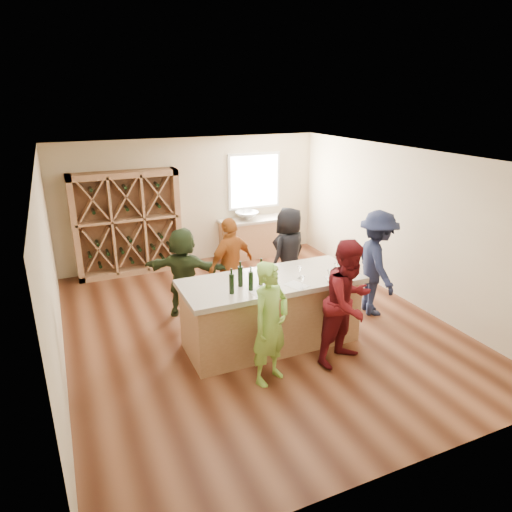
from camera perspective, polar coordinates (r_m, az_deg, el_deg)
name	(u,v)px	position (r m, az deg, el deg)	size (l,w,h in m)	color
floor	(255,327)	(7.83, -0.08, -8.86)	(6.00, 7.00, 0.10)	#5B311D
ceiling	(255,153)	(6.93, -0.09, 12.72)	(6.00, 7.00, 0.10)	white
wall_back	(192,201)	(10.48, -8.00, 6.86)	(6.00, 0.10, 2.80)	#C9B792
wall_front	(411,357)	(4.52, 18.82, -11.88)	(6.00, 0.10, 2.80)	#C9B792
wall_left	(47,275)	(6.70, -24.71, -2.18)	(0.10, 7.00, 2.80)	#C9B792
wall_right	(406,225)	(8.87, 18.28, 3.72)	(0.10, 7.00, 2.80)	#C9B792
window_frame	(254,181)	(10.83, -0.24, 9.36)	(1.30, 0.06, 1.30)	white
window_pane	(255,181)	(10.80, -0.16, 9.33)	(1.18, 0.01, 1.18)	white
wine_rack	(128,224)	(9.99, -15.76, 3.90)	(2.20, 0.45, 2.20)	#9D6F4B
back_counter_base	(255,238)	(10.87, -0.14, 2.22)	(1.60, 0.58, 0.86)	#9D6F4B
back_counter_top	(255,220)	(10.74, -0.14, 4.56)	(1.70, 0.62, 0.06)	#B2A492
sink	(247,215)	(10.63, -1.13, 5.09)	(0.54, 0.54, 0.19)	silver
faucet	(244,211)	(10.78, -1.51, 5.60)	(0.02, 0.02, 0.30)	silver
tasting_counter_base	(271,314)	(7.05, 1.89, -7.23)	(2.60, 1.00, 1.00)	#9D6F4B
tasting_counter_top	(271,281)	(6.82, 1.95, -3.18)	(2.72, 1.12, 0.08)	#B2A492
wine_bottle_b	(232,284)	(6.27, -3.07, -3.49)	(0.07, 0.07, 0.29)	black
wine_bottle_c	(240,276)	(6.50, -1.97, -2.57)	(0.07, 0.07, 0.30)	black
wine_bottle_d	(251,281)	(6.36, -0.65, -3.18)	(0.07, 0.07, 0.28)	black
wine_bottle_e	(261,274)	(6.55, 0.65, -2.27)	(0.08, 0.08, 0.32)	black
wine_glass_a	(264,289)	(6.25, 0.98, -4.18)	(0.06, 0.06, 0.16)	white
wine_glass_b	(302,282)	(6.47, 5.80, -3.29)	(0.07, 0.07, 0.19)	white
wine_glass_c	(329,276)	(6.73, 9.16, -2.50)	(0.07, 0.07, 0.19)	white
wine_glass_d	(300,272)	(6.82, 5.47, -2.06)	(0.07, 0.07, 0.19)	white
wine_glass_e	(336,269)	(7.05, 9.97, -1.64)	(0.06, 0.06, 0.16)	white
tasting_menu_a	(258,292)	(6.35, 0.30, -4.56)	(0.20, 0.27, 0.00)	white
tasting_menu_b	(296,285)	(6.61, 5.08, -3.65)	(0.23, 0.31, 0.00)	white
tasting_menu_c	(334,279)	(6.88, 9.74, -2.88)	(0.21, 0.29, 0.00)	white
person_near_left	(270,324)	(6.02, 1.80, -8.45)	(0.62, 0.45, 1.70)	#8CC64C
person_near_right	(348,303)	(6.55, 11.46, -5.74)	(0.89, 0.49, 1.84)	#590F14
person_server	(376,263)	(8.12, 14.82, -0.90)	(1.20, 0.56, 1.85)	#191E38
person_far_mid	(231,265)	(8.01, -3.13, -1.11)	(1.00, 0.51, 1.70)	#994C19
person_far_right	(289,253)	(8.53, 4.11, 0.33)	(0.85, 0.55, 1.74)	black
person_far_left	(184,272)	(7.91, -9.01, -2.03)	(1.47, 0.53, 1.59)	#263319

